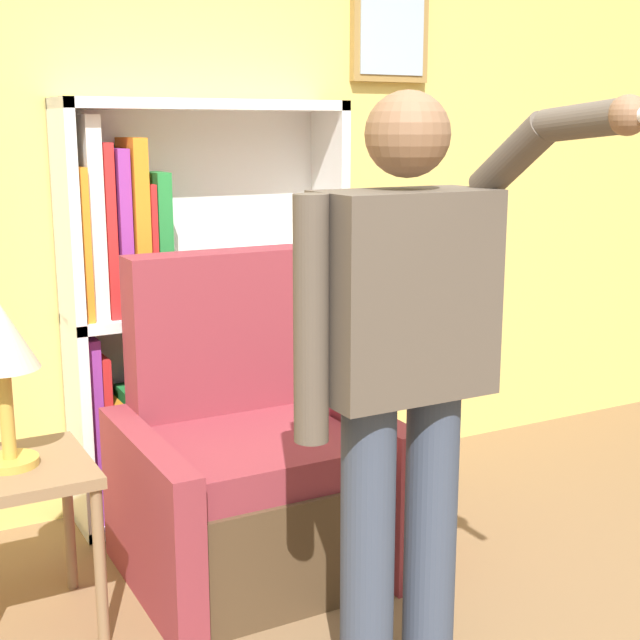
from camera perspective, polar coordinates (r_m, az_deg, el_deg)
wall_back at (r=3.76m, az=-7.01°, el=9.82°), size 8.00×0.11×2.80m
bookcase at (r=3.60m, az=-9.33°, el=-0.17°), size 1.14×0.28×1.66m
armchair at (r=3.23m, az=-4.61°, el=-9.73°), size 0.88×0.80×1.12m
person_standing at (r=2.38m, az=5.46°, el=-2.44°), size 0.62×0.78×1.65m
side_table at (r=2.92m, az=-19.06°, el=-10.44°), size 0.46×0.46×0.55m
table_lamp at (r=2.78m, az=-19.71°, el=-1.65°), size 0.22×0.22×0.51m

